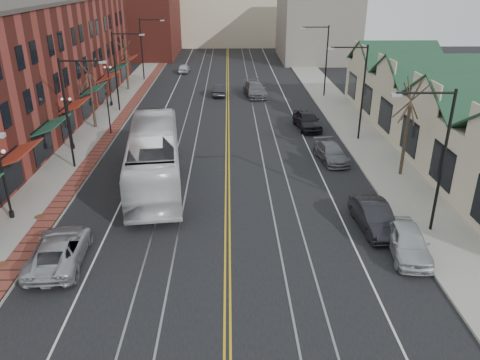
{
  "coord_description": "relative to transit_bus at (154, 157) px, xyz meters",
  "views": [
    {
      "loc": [
        0.15,
        -16.86,
        13.35
      ],
      "look_at": [
        0.78,
        8.95,
        2.0
      ],
      "focal_mm": 35.0,
      "sensor_mm": 36.0,
      "label": 1
    }
  ],
  "objects": [
    {
      "name": "parked_car_a",
      "position": [
        14.3,
        -9.49,
        -1.16
      ],
      "size": [
        2.31,
        4.7,
        1.54
      ],
      "primitive_type": "imported",
      "rotation": [
        0.0,
        0.0,
        -0.11
      ],
      "color": "silver",
      "rests_on": "ground"
    },
    {
      "name": "sidewalk_right",
      "position": [
        17.0,
        6.85,
        -1.86
      ],
      "size": [
        4.0,
        120.0,
        0.15
      ],
      "primitive_type": "cube",
      "color": "gray",
      "rests_on": "ground"
    },
    {
      "name": "streetlight_r_1",
      "position": [
        16.05,
        8.85,
        3.09
      ],
      "size": [
        3.33,
        0.25,
        8.0
      ],
      "color": "black",
      "rests_on": "sidewalk_right"
    },
    {
      "name": "streetlight_r_2",
      "position": [
        16.05,
        24.85,
        3.09
      ],
      "size": [
        3.33,
        0.25,
        8.0
      ],
      "color": "black",
      "rests_on": "sidewalk_right"
    },
    {
      "name": "streetlight_l_1",
      "position": [
        -6.05,
        2.85,
        3.09
      ],
      "size": [
        3.33,
        0.25,
        8.0
      ],
      "color": "black",
      "rests_on": "sidewalk_left"
    },
    {
      "name": "parked_car_c",
      "position": [
        13.08,
        3.95,
        -1.27
      ],
      "size": [
        2.45,
        4.78,
        1.33
      ],
      "primitive_type": "imported",
      "rotation": [
        0.0,
        0.0,
        0.13
      ],
      "color": "slate",
      "rests_on": "ground"
    },
    {
      "name": "building_left",
      "position": [
        -14.0,
        13.85,
        3.57
      ],
      "size": [
        10.0,
        50.0,
        11.0
      ],
      "primitive_type": "cube",
      "color": "maroon",
      "rests_on": "ground"
    },
    {
      "name": "sidewalk_left",
      "position": [
        -7.0,
        6.85,
        -1.86
      ],
      "size": [
        4.0,
        120.0,
        0.15
      ],
      "primitive_type": "cube",
      "color": "gray",
      "rests_on": "ground"
    },
    {
      "name": "distant_car_left",
      "position": [
        4.0,
        25.73,
        -1.24
      ],
      "size": [
        1.5,
        4.2,
        1.38
      ],
      "primitive_type": "imported",
      "rotation": [
        0.0,
        0.0,
        3.13
      ],
      "color": "black",
      "rests_on": "ground"
    },
    {
      "name": "tree_right_mid",
      "position": [
        17.5,
        0.85,
        1.82
      ],
      "size": [
        1.9,
        1.46,
        6.93
      ],
      "color": "#382B21",
      "rests_on": "sidewalk_right"
    },
    {
      "name": "lamppost_l_3",
      "position": [
        -7.8,
        20.85,
        0.27
      ],
      "size": [
        0.84,
        0.28,
        4.27
      ],
      "color": "black",
      "rests_on": "sidewalk_left"
    },
    {
      "name": "lamppost_l_1",
      "position": [
        -7.8,
        -5.15,
        0.27
      ],
      "size": [
        0.84,
        0.28,
        4.27
      ],
      "color": "black",
      "rests_on": "sidewalk_left"
    },
    {
      "name": "traffic_signal",
      "position": [
        -5.6,
        10.85,
        0.41
      ],
      "size": [
        0.18,
        0.15,
        3.8
      ],
      "color": "black",
      "rests_on": "sidewalk_left"
    },
    {
      "name": "parked_suv",
      "position": [
        -3.41,
        -9.81,
        -1.19
      ],
      "size": [
        2.86,
        5.55,
        1.5
      ],
      "primitive_type": "imported",
      "rotation": [
        0.0,
        0.0,
        3.21
      ],
      "color": "#ADAEB4",
      "rests_on": "ground"
    },
    {
      "name": "backdrop_left",
      "position": [
        -11.0,
        56.85,
        5.07
      ],
      "size": [
        14.0,
        18.0,
        14.0
      ],
      "primitive_type": "cube",
      "color": "maroon",
      "rests_on": "ground"
    },
    {
      "name": "ground",
      "position": [
        5.0,
        -13.15,
        -1.93
      ],
      "size": [
        160.0,
        160.0,
        0.0
      ],
      "primitive_type": "plane",
      "color": "black",
      "rests_on": "ground"
    },
    {
      "name": "streetlight_l_3",
      "position": [
        -6.05,
        34.85,
        3.09
      ],
      "size": [
        3.33,
        0.25,
        8.0
      ],
      "color": "black",
      "rests_on": "sidewalk_left"
    },
    {
      "name": "parked_car_d",
      "position": [
        12.5,
        12.3,
        -1.1
      ],
      "size": [
        2.47,
        5.09,
        1.67
      ],
      "primitive_type": "imported",
      "rotation": [
        0.0,
        0.0,
        0.1
      ],
      "color": "black",
      "rests_on": "ground"
    },
    {
      "name": "streetlight_r_0",
      "position": [
        16.05,
        -7.15,
        3.09
      ],
      "size": [
        3.33,
        0.25,
        8.0
      ],
      "color": "black",
      "rests_on": "sidewalk_right"
    },
    {
      "name": "backdrop_mid",
      "position": [
        5.0,
        71.85,
        2.57
      ],
      "size": [
        22.0,
        14.0,
        9.0
      ],
      "primitive_type": "cube",
      "color": "beige",
      "rests_on": "ground"
    },
    {
      "name": "parked_car_b",
      "position": [
        13.33,
        -6.76,
        -1.17
      ],
      "size": [
        1.91,
        4.76,
        1.54
      ],
      "primitive_type": "imported",
      "rotation": [
        0.0,
        0.0,
        0.06
      ],
      "color": "black",
      "rests_on": "ground"
    },
    {
      "name": "transit_bus",
      "position": [
        0.0,
        0.0,
        0.0
      ],
      "size": [
        4.93,
        14.19,
        3.87
      ],
      "primitive_type": "imported",
      "rotation": [
        0.0,
        0.0,
        3.26
      ],
      "color": "white",
      "rests_on": "ground"
    },
    {
      "name": "manhole_far",
      "position": [
        -6.2,
        -5.15,
        -1.78
      ],
      "size": [
        0.6,
        0.6,
        0.02
      ],
      "primitive_type": "cylinder",
      "color": "#592D19",
      "rests_on": "sidewalk_left"
    },
    {
      "name": "manhole_mid",
      "position": [
        -6.2,
        -10.15,
        -1.78
      ],
      "size": [
        0.6,
        0.6,
        0.02
      ],
      "primitive_type": "cylinder",
      "color": "#592D19",
      "rests_on": "sidewalk_left"
    },
    {
      "name": "building_right",
      "position": [
        23.0,
        6.85,
        0.37
      ],
      "size": [
        8.0,
        36.0,
        4.6
      ],
      "primitive_type": "cube",
      "color": "beige",
      "rests_on": "ground"
    },
    {
      "name": "streetlight_l_2",
      "position": [
        -6.05,
        18.85,
        3.09
      ],
      "size": [
        3.33,
        0.25,
        8.0
      ],
      "color": "black",
      "rests_on": "sidewalk_left"
    },
    {
      "name": "tree_left_far",
      "position": [
        -7.5,
        28.85,
        1.34
      ],
      "size": [
        1.66,
        1.28,
        6.02
      ],
      "color": "#382B21",
      "rests_on": "sidewalk_left"
    },
    {
      "name": "lamppost_l_2",
      "position": [
        -7.8,
        6.85,
        0.27
      ],
      "size": [
        0.84,
        0.28,
        4.27
      ],
      "color": "black",
      "rests_on": "sidewalk_left"
    },
    {
      "name": "distant_car_right",
      "position": [
        8.29,
        25.33,
        -1.12
      ],
      "size": [
        2.95,
        5.87,
        1.64
      ],
      "primitive_type": "imported",
      "rotation": [
        0.0,
        0.0,
        0.12
      ],
      "color": "slate",
      "rests_on": "ground"
    },
    {
      "name": "backdrop_right",
      "position": [
        20.0,
        51.85,
        3.57
      ],
      "size": [
        12.0,
        16.0,
        11.0
      ],
      "primitive_type": "cube",
      "color": "slate",
      "rests_on": "ground"
    },
    {
      "name": "tree_left_near",
      "position": [
        -7.5,
        12.85,
        1.58
      ],
      "size": [
        1.78,
        1.37,
        6.48
      ],
      "color": "#382B21",
      "rests_on": "sidewalk_left"
    },
    {
      "name": "distant_car_far",
      "position": [
        -1.48,
        40.33,
        -1.28
      ],
      "size": [
        1.64,
        3.86,
        1.3
      ],
      "primitive_type": "imported",
      "rotation": [
        0.0,
        0.0,
        3.12
      ],
      "color": "silver",
      "rests_on": "ground"
    }
  ]
}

